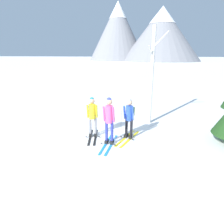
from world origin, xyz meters
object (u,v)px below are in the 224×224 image
Objects in this scene: skier_in_yellow at (92,115)px; skier_in_pink at (109,119)px; birch_tree_tall at (152,76)px; skier_in_blue at (129,117)px.

skier_in_pink reaches higher than skier_in_yellow.
birch_tree_tall is (1.54, 2.67, 1.35)m from skier_in_pink.
skier_in_pink is 0.98m from skier_in_blue.
skier_in_yellow is 3.47m from birch_tree_tall.
skier_in_blue is (0.70, 0.69, -0.11)m from skier_in_pink.
birch_tree_tall reaches higher than skier_in_blue.
birch_tree_tall is at bearing 60.09° from skier_in_pink.
skier_in_yellow is 0.99m from skier_in_pink.
skier_in_pink is 0.40× the size of birch_tree_tall.
skier_in_pink is at bearing -34.41° from skier_in_yellow.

